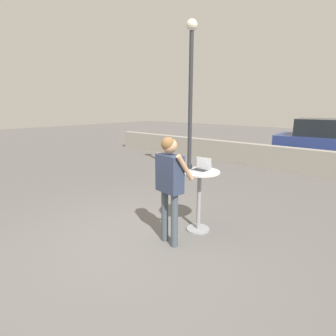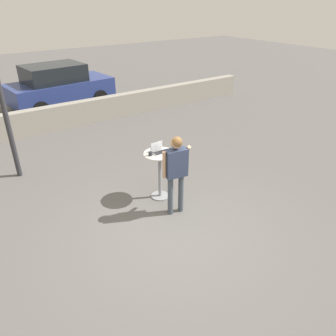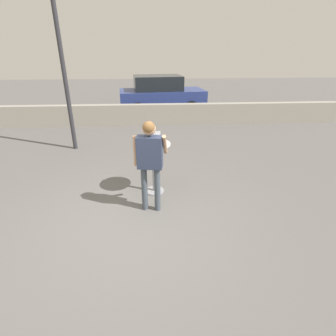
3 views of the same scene
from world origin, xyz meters
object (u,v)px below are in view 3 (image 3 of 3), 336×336
(laptop, at_px, (153,141))
(street_lamp, at_px, (60,45))
(coffee_mug, at_px, (142,141))
(standing_person, at_px, (150,156))
(cafe_table, at_px, (154,160))
(parked_car_near_street, at_px, (161,94))

(laptop, relative_size, street_lamp, 0.07)
(coffee_mug, bearing_deg, standing_person, -78.25)
(cafe_table, bearing_deg, parked_car_near_street, 86.45)
(coffee_mug, bearing_deg, laptop, 7.23)
(coffee_mug, distance_m, standing_person, 0.72)
(laptop, bearing_deg, street_lamp, 130.08)
(cafe_table, relative_size, street_lamp, 0.24)
(cafe_table, xyz_separation_m, street_lamp, (-2.36, 2.84, 2.15))
(cafe_table, xyz_separation_m, laptop, (0.00, 0.04, 0.39))
(cafe_table, height_order, standing_person, standing_person)
(coffee_mug, bearing_deg, street_lamp, 127.10)
(parked_car_near_street, bearing_deg, cafe_table, -93.55)
(standing_person, bearing_deg, parked_car_near_street, 86.26)
(laptop, xyz_separation_m, standing_person, (-0.07, -0.73, -0.03))
(standing_person, xyz_separation_m, street_lamp, (-2.28, 3.53, 1.79))
(parked_car_near_street, bearing_deg, street_lamp, -118.93)
(coffee_mug, height_order, standing_person, standing_person)
(parked_car_near_street, bearing_deg, coffee_mug, -95.11)
(coffee_mug, height_order, parked_car_near_street, parked_car_near_street)
(street_lamp, bearing_deg, laptop, -49.92)
(coffee_mug, bearing_deg, parked_car_near_street, 84.89)
(coffee_mug, relative_size, parked_car_near_street, 0.03)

